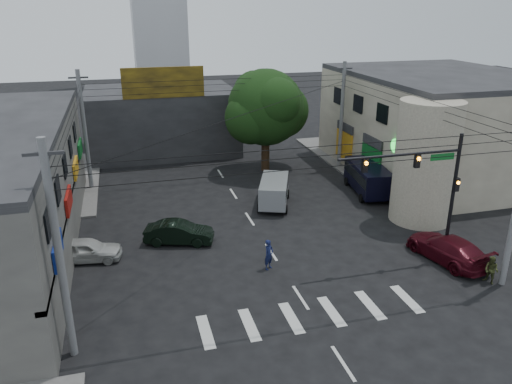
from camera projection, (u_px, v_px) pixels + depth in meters
name	position (u px, v px, depth m)	size (l,w,h in m)	color
ground	(282.00, 269.00, 27.30)	(160.00, 160.00, 0.00)	black
sidewalk_far_right	(402.00, 154.00, 47.96)	(16.00, 16.00, 0.15)	#514F4C
building_right	(438.00, 126.00, 42.06)	(14.00, 18.00, 8.00)	gray
corner_column	(426.00, 162.00, 32.21)	(4.00, 4.00, 8.00)	gray
building_far	(161.00, 120.00, 48.75)	(14.00, 10.00, 6.00)	#232326
billboard	(163.00, 82.00, 42.82)	(7.00, 0.30, 2.60)	olive
street_tree	(266.00, 108.00, 41.72)	(6.40, 6.40, 8.70)	black
traffic_gantry	(429.00, 179.00, 26.62)	(7.10, 0.35, 7.20)	black
utility_pole_near_left	(59.00, 254.00, 19.04)	(0.32, 0.32, 9.20)	#59595B
utility_pole_far_left	(85.00, 131.00, 37.56)	(0.32, 0.32, 9.20)	#59595B
utility_pole_far_right	(342.00, 116.00, 42.72)	(0.32, 0.32, 9.20)	#59595B
dark_sedan	(179.00, 233.00, 30.04)	(4.35, 2.57, 1.35)	black
white_compact	(86.00, 250.00, 27.96)	(4.07, 2.15, 1.32)	#B2B3AF
maroon_sedan	(448.00, 248.00, 27.93)	(3.02, 5.42, 1.48)	#3D0811
silver_minivan	(274.00, 193.00, 35.67)	(3.32, 4.81, 1.91)	#97999E
navy_van	(368.00, 179.00, 37.93)	(2.89, 5.77, 2.21)	black
traffic_officer	(269.00, 255.00, 27.01)	(0.75, 0.71, 1.72)	#11173D
pedestrian_olive	(491.00, 270.00, 25.62)	(0.79, 0.88, 1.50)	#353C1C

